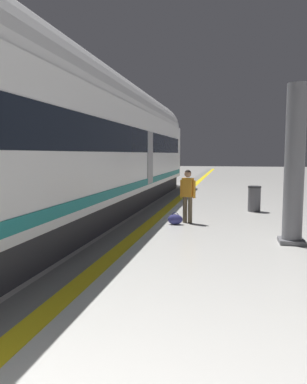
{
  "coord_description": "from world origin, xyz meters",
  "views": [
    {
      "loc": [
        1.58,
        -0.86,
        2.05
      ],
      "look_at": [
        0.33,
        5.02,
        1.42
      ],
      "focal_mm": 34.16,
      "sensor_mm": 36.0,
      "label": 1
    }
  ],
  "objects_px": {
    "high_speed_train": "(22,133)",
    "platform_pillar": "(294,168)",
    "duffel_bag_near": "(175,219)",
    "waste_bin": "(254,199)",
    "passenger_near": "(188,192)"
  },
  "relations": [
    {
      "from": "duffel_bag_near",
      "to": "waste_bin",
      "type": "distance_m",
      "value": 3.84
    },
    {
      "from": "high_speed_train",
      "to": "platform_pillar",
      "type": "relative_size",
      "value": 9.38
    },
    {
      "from": "duffel_bag_near",
      "to": "passenger_near",
      "type": "bearing_deg",
      "value": 46.03
    },
    {
      "from": "passenger_near",
      "to": "waste_bin",
      "type": "xyz_separation_m",
      "value": [
        2.08,
        2.65,
        -0.46
      ]
    },
    {
      "from": "duffel_bag_near",
      "to": "waste_bin",
      "type": "relative_size",
      "value": 0.48
    },
    {
      "from": "high_speed_train",
      "to": "passenger_near",
      "type": "bearing_deg",
      "value": 45.31
    },
    {
      "from": "high_speed_train",
      "to": "platform_pillar",
      "type": "height_order",
      "value": "high_speed_train"
    },
    {
      "from": "passenger_near",
      "to": "waste_bin",
      "type": "bearing_deg",
      "value": 51.92
    },
    {
      "from": "passenger_near",
      "to": "duffel_bag_near",
      "type": "xyz_separation_m",
      "value": [
        -0.32,
        -0.33,
        -0.77
      ]
    },
    {
      "from": "passenger_near",
      "to": "waste_bin",
      "type": "relative_size",
      "value": 1.74
    },
    {
      "from": "high_speed_train",
      "to": "passenger_near",
      "type": "relative_size",
      "value": 21.34
    },
    {
      "from": "platform_pillar",
      "to": "high_speed_train",
      "type": "bearing_deg",
      "value": -167.3
    },
    {
      "from": "passenger_near",
      "to": "platform_pillar",
      "type": "distance_m",
      "value": 3.4
    },
    {
      "from": "high_speed_train",
      "to": "passenger_near",
      "type": "distance_m",
      "value": 4.95
    },
    {
      "from": "platform_pillar",
      "to": "waste_bin",
      "type": "xyz_separation_m",
      "value": [
        -0.56,
        4.65,
        -1.27
      ]
    }
  ]
}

